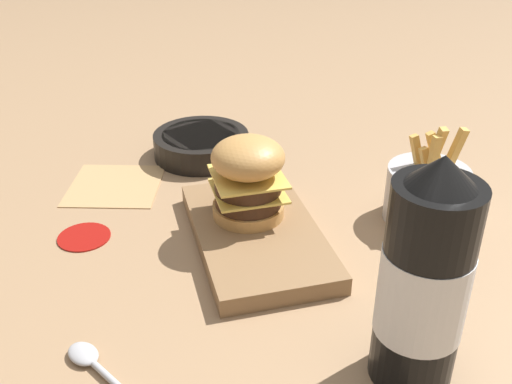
# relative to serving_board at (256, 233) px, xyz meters

# --- Properties ---
(ground_plane) EXTENTS (6.00, 6.00, 0.00)m
(ground_plane) POSITION_rel_serving_board_xyz_m (0.00, -0.02, -0.01)
(ground_plane) COLOR #9E7A56
(serving_board) EXTENTS (0.27, 0.15, 0.02)m
(serving_board) POSITION_rel_serving_board_xyz_m (0.00, 0.00, 0.00)
(serving_board) COLOR olive
(serving_board) RESTS_ON ground_plane
(burger) EXTENTS (0.10, 0.10, 0.11)m
(burger) POSITION_rel_serving_board_xyz_m (-0.03, -0.00, 0.07)
(burger) COLOR tan
(burger) RESTS_ON serving_board
(ketchup_bottle) EXTENTS (0.08, 0.08, 0.24)m
(ketchup_bottle) POSITION_rel_serving_board_xyz_m (0.26, 0.09, 0.10)
(ketchup_bottle) COLOR black
(ketchup_bottle) RESTS_ON ground_plane
(fries_basket) EXTENTS (0.11, 0.11, 0.14)m
(fries_basket) POSITION_rel_serving_board_xyz_m (0.01, 0.24, 0.03)
(fries_basket) COLOR #B7B7BC
(fries_basket) RESTS_ON ground_plane
(side_bowl) EXTENTS (0.16, 0.16, 0.04)m
(side_bowl) POSITION_rel_serving_board_xyz_m (-0.27, -0.02, 0.01)
(side_bowl) COLOR black
(side_bowl) RESTS_ON ground_plane
(spoon) EXTENTS (0.16, 0.11, 0.01)m
(spoon) POSITION_rel_serving_board_xyz_m (0.19, -0.21, -0.01)
(spoon) COLOR #B2B2B7
(spoon) RESTS_ON ground_plane
(ketchup_puddle) EXTENTS (0.07, 0.07, 0.00)m
(ketchup_puddle) POSITION_rel_serving_board_xyz_m (-0.07, -0.22, -0.01)
(ketchup_puddle) COLOR #9E140F
(ketchup_puddle) RESTS_ON ground_plane
(parchment_square) EXTENTS (0.17, 0.17, 0.00)m
(parchment_square) POSITION_rel_serving_board_xyz_m (-0.20, -0.17, -0.01)
(parchment_square) COLOR tan
(parchment_square) RESTS_ON ground_plane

